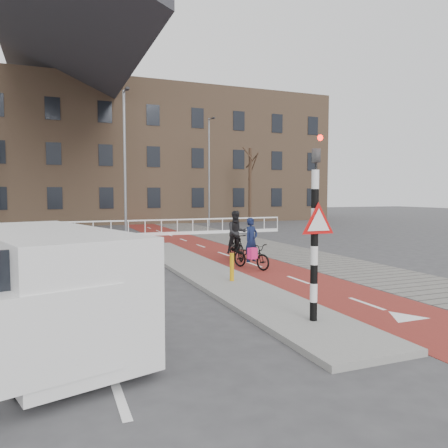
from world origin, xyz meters
name	(u,v)px	position (x,y,z in m)	size (l,w,h in m)	color
ground	(288,300)	(0.00, 0.00, 0.00)	(120.00, 120.00, 0.00)	#38383A
bike_lane	(208,248)	(1.50, 10.00, 0.01)	(2.50, 60.00, 0.01)	maroon
sidewalk	(262,246)	(4.30, 10.00, 0.01)	(3.00, 60.00, 0.01)	slate
curb_island	(205,272)	(-0.70, 4.00, 0.06)	(1.80, 16.00, 0.12)	gray
traffic_signal	(315,224)	(-0.60, -2.02, 1.99)	(0.80, 0.80, 3.68)	black
bollard	(232,267)	(-0.58, 2.10, 0.51)	(0.12, 0.12, 0.77)	#CA900B
cyclist_near	(251,252)	(1.04, 4.27, 0.59)	(1.12, 1.73, 1.73)	black
cyclist_far	(237,240)	(1.33, 6.19, 0.79)	(0.86, 1.79, 1.89)	black
van	(45,286)	(-5.36, -1.36, 1.04)	(3.06, 4.91, 1.97)	silver
railing	(56,234)	(-5.00, 17.00, 0.31)	(28.00, 0.10, 0.99)	silver
townhouse_row	(76,134)	(-3.00, 32.00, 7.81)	(46.00, 10.00, 15.90)	#7F6047
tree_right	(250,186)	(10.20, 23.94, 3.15)	(0.26, 0.26, 6.30)	black
streetlight_near	(125,169)	(-1.86, 12.41, 3.73)	(0.12, 0.12, 7.47)	slate
streetlight_right	(209,173)	(6.30, 23.17, 4.18)	(0.12, 0.12, 8.37)	slate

